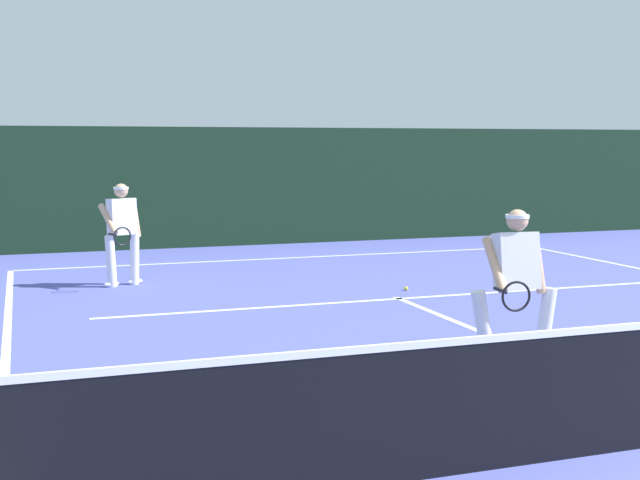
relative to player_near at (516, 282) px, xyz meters
The scene contains 7 objects.
court_line_baseline_far 8.88m from the player_near, 86.47° to the left, with size 10.83×0.10×0.01m, color white.
court_line_service 4.10m from the player_near, 82.19° to the left, with size 8.83×0.10×0.01m, color white.
court_line_centre 1.37m from the player_near, 58.71° to the left, with size 0.10×6.40×0.01m, color white.
player_near is the anchor object (origin of this frame).
player_far 7.23m from the player_near, 115.78° to the left, with size 0.70×0.91×1.64m.
tennis_ball 4.76m from the player_near, 78.34° to the left, with size 0.07×0.07×0.07m, color #D1E033.
back_fence_windscreen 11.27m from the player_near, 87.23° to the left, with size 21.00×0.12×2.63m, color black.
Camera 1 is at (-5.21, -5.05, 2.27)m, focal length 48.10 mm.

